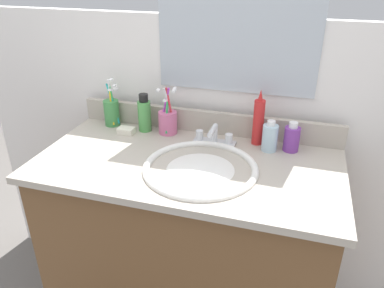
{
  "coord_description": "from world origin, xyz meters",
  "views": [
    {
      "loc": [
        0.34,
        -1.09,
        1.49
      ],
      "look_at": [
        0.02,
        0.0,
        0.92
      ],
      "focal_mm": 35.04,
      "sensor_mm": 36.0,
      "label": 1
    }
  ],
  "objects_px": {
    "cup_green": "(112,112)",
    "soap_bar": "(126,131)",
    "cup_pink": "(168,121)",
    "faucet": "(214,138)",
    "bottle_gel_clear": "(270,137)",
    "bottle_cream_purple": "(292,138)",
    "bottle_spray_red": "(258,121)",
    "bottle_toner_green": "(144,114)"
  },
  "relations": [
    {
      "from": "faucet",
      "to": "soap_bar",
      "type": "xyz_separation_m",
      "value": [
        -0.36,
        -0.0,
        -0.02
      ]
    },
    {
      "from": "bottle_spray_red",
      "to": "soap_bar",
      "type": "distance_m",
      "value": 0.53
    },
    {
      "from": "faucet",
      "to": "cup_green",
      "type": "height_order",
      "value": "cup_green"
    },
    {
      "from": "bottle_spray_red",
      "to": "bottle_cream_purple",
      "type": "bearing_deg",
      "value": -9.8
    },
    {
      "from": "bottle_spray_red",
      "to": "cup_green",
      "type": "distance_m",
      "value": 0.61
    },
    {
      "from": "faucet",
      "to": "soap_bar",
      "type": "relative_size",
      "value": 2.5
    },
    {
      "from": "faucet",
      "to": "bottle_cream_purple",
      "type": "distance_m",
      "value": 0.28
    },
    {
      "from": "bottle_toner_green",
      "to": "bottle_gel_clear",
      "type": "xyz_separation_m",
      "value": [
        0.5,
        -0.03,
        -0.02
      ]
    },
    {
      "from": "bottle_cream_purple",
      "to": "cup_pink",
      "type": "bearing_deg",
      "value": 178.11
    },
    {
      "from": "bottle_cream_purple",
      "to": "cup_green",
      "type": "height_order",
      "value": "cup_green"
    },
    {
      "from": "faucet",
      "to": "bottle_toner_green",
      "type": "xyz_separation_m",
      "value": [
        -0.3,
        0.05,
        0.04
      ]
    },
    {
      "from": "cup_pink",
      "to": "bottle_gel_clear",
      "type": "bearing_deg",
      "value": -5.15
    },
    {
      "from": "cup_green",
      "to": "cup_pink",
      "type": "xyz_separation_m",
      "value": [
        0.25,
        -0.01,
        -0.01
      ]
    },
    {
      "from": "bottle_cream_purple",
      "to": "cup_pink",
      "type": "xyz_separation_m",
      "value": [
        -0.48,
        0.02,
        0.0
      ]
    },
    {
      "from": "faucet",
      "to": "bottle_gel_clear",
      "type": "relative_size",
      "value": 1.37
    },
    {
      "from": "faucet",
      "to": "bottle_gel_clear",
      "type": "xyz_separation_m",
      "value": [
        0.2,
        0.01,
        0.02
      ]
    },
    {
      "from": "cup_green",
      "to": "soap_bar",
      "type": "xyz_separation_m",
      "value": [
        0.09,
        -0.06,
        -0.05
      ]
    },
    {
      "from": "bottle_toner_green",
      "to": "bottle_cream_purple",
      "type": "bearing_deg",
      "value": -1.2
    },
    {
      "from": "soap_bar",
      "to": "bottle_cream_purple",
      "type": "bearing_deg",
      "value": 3.4
    },
    {
      "from": "faucet",
      "to": "bottle_toner_green",
      "type": "distance_m",
      "value": 0.31
    },
    {
      "from": "bottle_cream_purple",
      "to": "cup_green",
      "type": "bearing_deg",
      "value": 178.03
    },
    {
      "from": "bottle_gel_clear",
      "to": "cup_pink",
      "type": "bearing_deg",
      "value": 174.85
    },
    {
      "from": "soap_bar",
      "to": "bottle_spray_red",
      "type": "bearing_deg",
      "value": 6.63
    },
    {
      "from": "cup_green",
      "to": "bottle_gel_clear",
      "type": "bearing_deg",
      "value": -4.0
    },
    {
      "from": "faucet",
      "to": "cup_green",
      "type": "xyz_separation_m",
      "value": [
        -0.45,
        0.06,
        0.03
      ]
    },
    {
      "from": "bottle_toner_green",
      "to": "soap_bar",
      "type": "height_order",
      "value": "bottle_toner_green"
    },
    {
      "from": "bottle_toner_green",
      "to": "soap_bar",
      "type": "relative_size",
      "value": 2.43
    },
    {
      "from": "bottle_cream_purple",
      "to": "bottle_gel_clear",
      "type": "distance_m",
      "value": 0.08
    },
    {
      "from": "bottle_toner_green",
      "to": "cup_green",
      "type": "distance_m",
      "value": 0.15
    },
    {
      "from": "bottle_toner_green",
      "to": "cup_pink",
      "type": "relative_size",
      "value": 0.81
    },
    {
      "from": "faucet",
      "to": "cup_pink",
      "type": "height_order",
      "value": "cup_pink"
    },
    {
      "from": "bottle_toner_green",
      "to": "bottle_spray_red",
      "type": "bearing_deg",
      "value": 1.22
    },
    {
      "from": "bottle_gel_clear",
      "to": "cup_green",
      "type": "bearing_deg",
      "value": 176.0
    },
    {
      "from": "bottle_cream_purple",
      "to": "soap_bar",
      "type": "distance_m",
      "value": 0.64
    },
    {
      "from": "faucet",
      "to": "soap_bar",
      "type": "height_order",
      "value": "faucet"
    },
    {
      "from": "bottle_cream_purple",
      "to": "bottle_spray_red",
      "type": "relative_size",
      "value": 0.52
    },
    {
      "from": "cup_green",
      "to": "soap_bar",
      "type": "distance_m",
      "value": 0.12
    },
    {
      "from": "cup_green",
      "to": "soap_bar",
      "type": "relative_size",
      "value": 3.11
    },
    {
      "from": "cup_pink",
      "to": "cup_green",
      "type": "bearing_deg",
      "value": 177.87
    },
    {
      "from": "bottle_cream_purple",
      "to": "cup_pink",
      "type": "height_order",
      "value": "cup_pink"
    },
    {
      "from": "bottle_gel_clear",
      "to": "bottle_spray_red",
      "type": "distance_m",
      "value": 0.08
    },
    {
      "from": "bottle_toner_green",
      "to": "cup_green",
      "type": "height_order",
      "value": "cup_green"
    }
  ]
}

